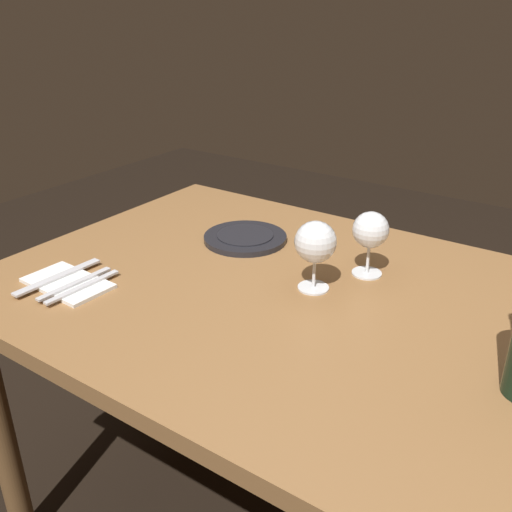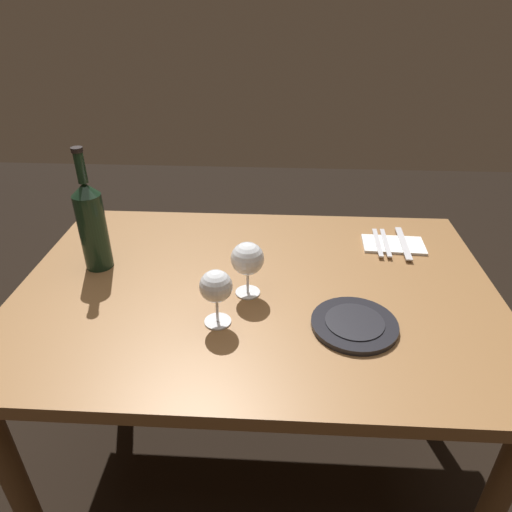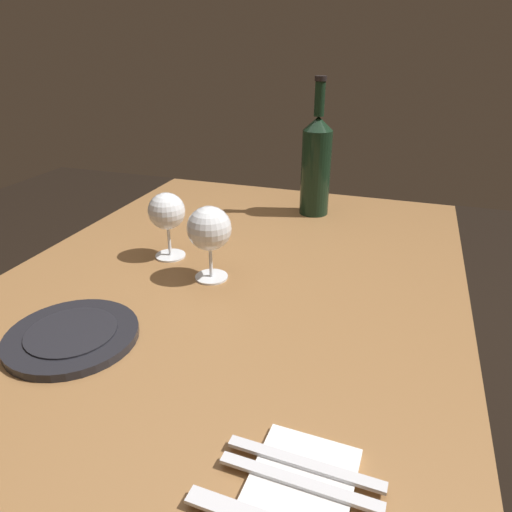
% 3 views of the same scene
% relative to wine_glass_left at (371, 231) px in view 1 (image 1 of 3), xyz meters
% --- Properties ---
extents(dining_table, '(1.30, 0.90, 0.74)m').
position_rel_wine_glass_left_xyz_m(dining_table, '(0.09, 0.16, -0.19)').
color(dining_table, olive).
rests_on(dining_table, ground).
extents(wine_glass_left, '(0.08, 0.08, 0.15)m').
position_rel_wine_glass_left_xyz_m(wine_glass_left, '(0.00, 0.00, 0.00)').
color(wine_glass_left, white).
rests_on(wine_glass_left, dining_table).
extents(wine_glass_right, '(0.09, 0.09, 0.15)m').
position_rel_wine_glass_left_xyz_m(wine_glass_right, '(0.06, 0.13, 0.00)').
color(wine_glass_right, white).
rests_on(wine_glass_right, dining_table).
extents(dinner_plate, '(0.21, 0.21, 0.02)m').
position_rel_wine_glass_left_xyz_m(dinner_plate, '(0.33, 0.00, -0.09)').
color(dinner_plate, black).
rests_on(dinner_plate, dining_table).
extents(folded_napkin, '(0.19, 0.12, 0.01)m').
position_rel_wine_glass_left_xyz_m(folded_napkin, '(0.50, 0.41, -0.10)').
color(folded_napkin, white).
rests_on(folded_napkin, dining_table).
extents(fork_inner, '(0.02, 0.18, 0.00)m').
position_rel_wine_glass_left_xyz_m(fork_inner, '(0.48, 0.41, -0.09)').
color(fork_inner, silver).
rests_on(fork_inner, folded_napkin).
extents(fork_outer, '(0.02, 0.18, 0.00)m').
position_rel_wine_glass_left_xyz_m(fork_outer, '(0.45, 0.41, -0.09)').
color(fork_outer, silver).
rests_on(fork_outer, folded_napkin).
extents(table_knife, '(0.03, 0.21, 0.00)m').
position_rel_wine_glass_left_xyz_m(table_knife, '(0.53, 0.41, -0.09)').
color(table_knife, silver).
rests_on(table_knife, folded_napkin).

